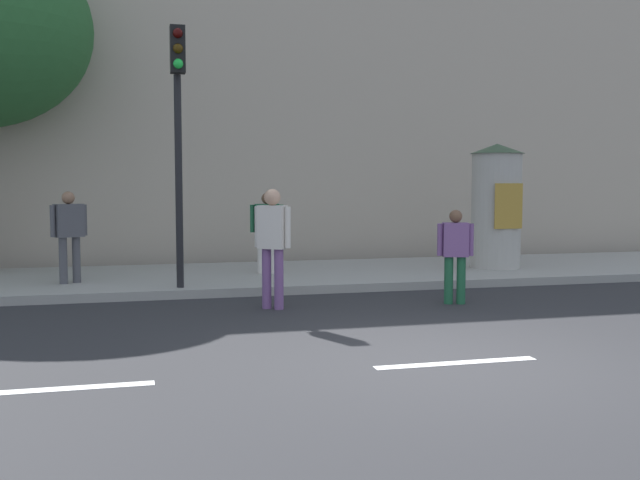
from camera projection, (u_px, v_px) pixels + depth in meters
name	position (u px, v px, depth m)	size (l,w,h in m)	color
ground_plane	(456.00, 363.00, 7.70)	(80.00, 80.00, 0.00)	#2B2B2D
sidewalk_curb	(305.00, 275.00, 14.46)	(36.00, 4.00, 0.15)	#9E9B93
lane_markings	(456.00, 363.00, 7.70)	(25.80, 0.16, 0.01)	silver
building_backdrop	(261.00, 98.00, 18.97)	(36.00, 5.00, 8.16)	#B7A893
traffic_light	(178.00, 114.00, 11.90)	(0.24, 0.45, 4.25)	black
poster_column	(496.00, 205.00, 14.96)	(1.10, 1.10, 2.54)	#B2ADA3
pedestrian_in_red_top	(273.00, 238.00, 10.94)	(0.49, 0.43, 1.80)	#724C84
pedestrian_near_pole	(455.00, 250.00, 11.41)	(0.55, 0.34, 1.48)	#1E5938
pedestrian_in_dark_shirt	(69.00, 229.00, 12.67)	(0.59, 0.43, 1.60)	#4C4C51
pedestrian_with_bag	(267.00, 226.00, 14.05)	(0.64, 0.30, 1.55)	silver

